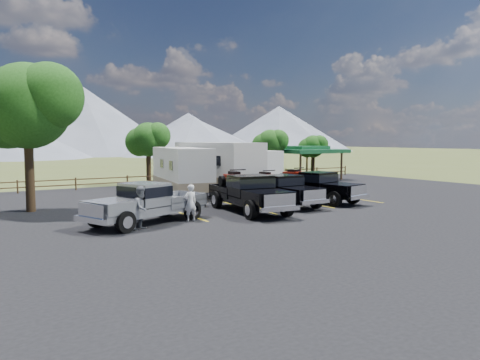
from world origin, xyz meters
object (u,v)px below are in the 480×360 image
trailer_left (182,170)px  person_b (142,208)px  pavilion (304,151)px  pickup_silver (147,202)px  person_a (190,203)px  trailer_center (218,166)px  trailer_right (240,169)px  rig_center (281,189)px  rig_right (315,186)px  rig_left (248,192)px  tree_big_nw (26,106)px

trailer_left → person_b: (-6.67, -10.21, -0.78)m
pavilion → person_b: pavilion is taller
pickup_silver → person_a: bearing=55.5°
trailer_center → trailer_right: 3.17m
rig_center → person_b: 9.77m
rig_right → pickup_silver: size_ratio=0.99×
rig_right → trailer_left: 9.24m
pavilion → pickup_silver: (-21.54, -14.68, -1.78)m
rig_left → trailer_center: (3.11, 8.77, 0.83)m
trailer_left → trailer_right: bearing=26.0°
rig_right → trailer_left: (-5.41, 7.46, 0.71)m
pickup_silver → rig_center: bearing=79.0°
pavilion → trailer_left: bearing=-160.0°
pavilion → person_b: size_ratio=3.35×
rig_right → person_b: bearing=-178.7°
rig_right → trailer_right: bearing=76.5°
trailer_right → person_a: (-9.76, -11.09, -0.69)m
pavilion → rig_right: pavilion is taller
trailer_left → pickup_silver: 10.81m
person_b → pickup_silver: bearing=29.4°
rig_left → person_a: bearing=-160.3°
pickup_silver → person_a: 1.99m
person_b → trailer_center: bearing=17.5°
rig_left → trailer_right: 11.81m
trailer_right → tree_big_nw: bearing=179.5°
trailer_center → trailer_right: (2.81, 1.43, -0.33)m
trailer_center → person_b: size_ratio=5.60×
tree_big_nw → rig_left: size_ratio=1.16×
rig_right → trailer_left: trailer_left is taller
rig_center → pickup_silver: 8.80m
trailer_center → person_b: (-9.59, -10.39, -0.96)m
trailer_left → rig_left: bearing=-81.0°
person_a → rig_right: bearing=-170.3°
rig_left → person_a: rig_left is taller
rig_right → rig_center: bearing=170.8°
tree_big_nw → trailer_right: 16.65m
trailer_right → pickup_silver: 15.79m
pavilion → trailer_center: 13.84m
rig_center → trailer_right: bearing=72.3°
rig_left → rig_center: (2.92, 1.03, -0.10)m
rig_center → trailer_left: trailer_left is taller
person_b → tree_big_nw: bearing=82.8°
rig_center → pickup_silver: rig_center is taller
trailer_right → person_b: size_ratio=4.62×
trailer_left → trailer_center: trailer_center is taller
pickup_silver → trailer_center: bearing=115.6°
trailer_right → rig_center: bearing=-122.6°
pavilion → person_a: pavilion is taller
rig_left → person_b: rig_left is taller
person_b → pavilion: bearing=5.8°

